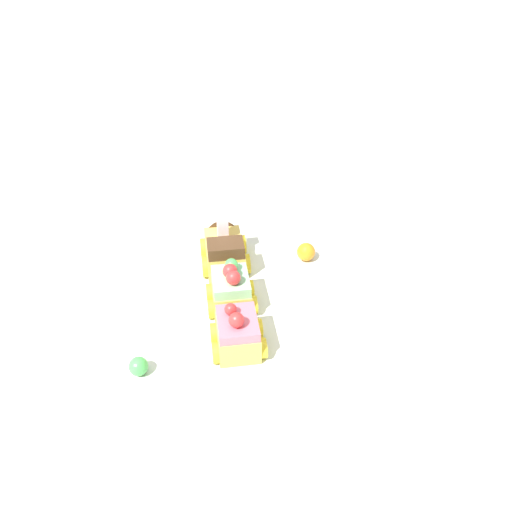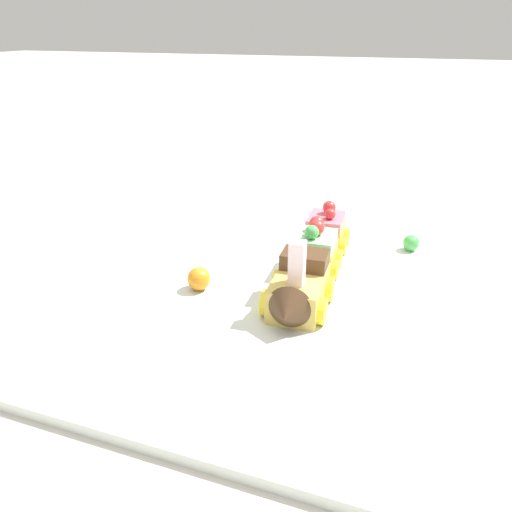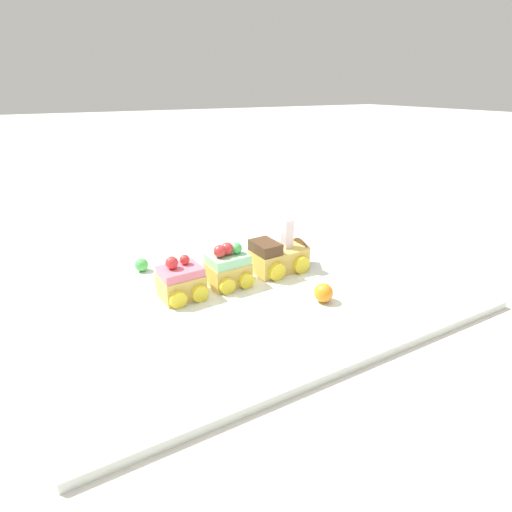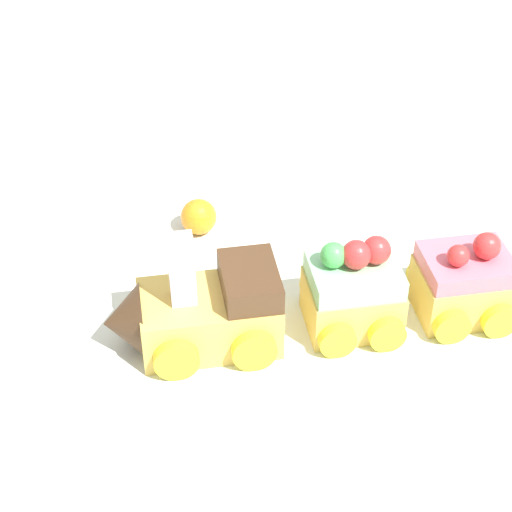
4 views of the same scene
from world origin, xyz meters
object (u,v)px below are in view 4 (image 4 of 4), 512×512
(cake_train_locomotive, at_px, (196,313))
(cake_car_mint, at_px, (353,293))
(gumball_orange, at_px, (199,217))
(cake_car_strawberry, at_px, (464,284))

(cake_train_locomotive, bearing_deg, cake_car_mint, -179.91)
(cake_car_mint, relative_size, gumball_orange, 2.47)
(cake_car_strawberry, bearing_deg, cake_car_mint, -0.27)
(cake_car_mint, distance_m, cake_car_strawberry, 0.08)
(cake_train_locomotive, relative_size, cake_car_strawberry, 1.72)
(cake_train_locomotive, distance_m, cake_car_strawberry, 0.19)
(cake_train_locomotive, distance_m, gumball_orange, 0.13)
(gumball_orange, bearing_deg, cake_car_strawberry, 146.78)
(gumball_orange, bearing_deg, cake_train_locomotive, 85.83)
(cake_car_mint, xyz_separation_m, gumball_orange, (0.10, -0.12, -0.01))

